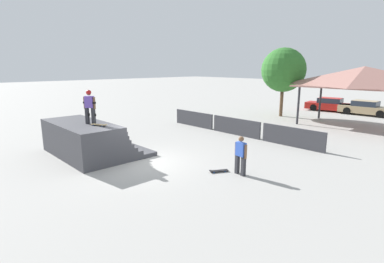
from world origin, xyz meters
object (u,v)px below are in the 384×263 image
object	(u,v)px
skater_on_deck	(90,105)
skateboard_on_deck	(99,125)
parked_car_red	(331,105)
parked_car_tan	(366,108)
skateboard_on_ground	(218,171)
bystander_walking	(241,154)
tree_beside_pavilion	(283,70)

from	to	relation	value
skater_on_deck	skateboard_on_deck	xyz separation A→B (m)	(0.71, 0.07, -0.85)
skateboard_on_deck	parked_car_red	xyz separation A→B (m)	(0.75, 23.24, -1.08)
skater_on_deck	parked_car_tan	bearing A→B (deg)	47.89
skateboard_on_deck	skateboard_on_ground	xyz separation A→B (m)	(4.75, 2.76, -1.62)
skateboard_on_ground	parked_car_tan	bearing A→B (deg)	-148.89
skateboard_on_deck	parked_car_red	world-z (taller)	skateboard_on_deck
bystander_walking	parked_car_red	bearing A→B (deg)	-69.58
skateboard_on_deck	tree_beside_pavilion	distance (m)	17.33
skateboard_on_deck	bystander_walking	xyz separation A→B (m)	(5.53, 3.19, -0.80)
bystander_walking	skateboard_on_ground	world-z (taller)	bystander_walking
tree_beside_pavilion	parked_car_tan	bearing A→B (deg)	51.29
bystander_walking	parked_car_red	xyz separation A→B (m)	(-4.78, 20.05, -0.27)
skateboard_on_ground	skater_on_deck	bearing A→B (deg)	-34.01
skater_on_deck	parked_car_tan	size ratio (longest dim) A/B	0.36
skateboard_on_deck	skateboard_on_ground	bearing A→B (deg)	5.67
skateboard_on_deck	parked_car_red	bearing A→B (deg)	63.68
skater_on_deck	skateboard_on_deck	world-z (taller)	skater_on_deck
skater_on_deck	bystander_walking	xyz separation A→B (m)	(6.24, 3.26, -1.65)
bystander_walking	skater_on_deck	bearing A→B (deg)	34.61
skateboard_on_deck	bystander_walking	bearing A→B (deg)	5.52
bystander_walking	parked_car_tan	xyz separation A→B (m)	(-1.68, 19.98, -0.27)
skater_on_deck	bystander_walking	distance (m)	7.24
tree_beside_pavilion	parked_car_red	world-z (taller)	tree_beside_pavilion
skateboard_on_deck	parked_car_red	size ratio (longest dim) A/B	0.17
skateboard_on_ground	parked_car_red	size ratio (longest dim) A/B	0.17
skateboard_on_ground	tree_beside_pavilion	world-z (taller)	tree_beside_pavilion
bystander_walking	tree_beside_pavilion	bearing A→B (deg)	-58.04
skateboard_on_deck	parked_car_red	distance (m)	23.28
skater_on_deck	skateboard_on_deck	distance (m)	1.11
skateboard_on_ground	parked_car_red	bearing A→B (deg)	-140.35
parked_car_tan	parked_car_red	bearing A→B (deg)	177.64
skater_on_deck	bystander_walking	bearing A→B (deg)	-3.40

